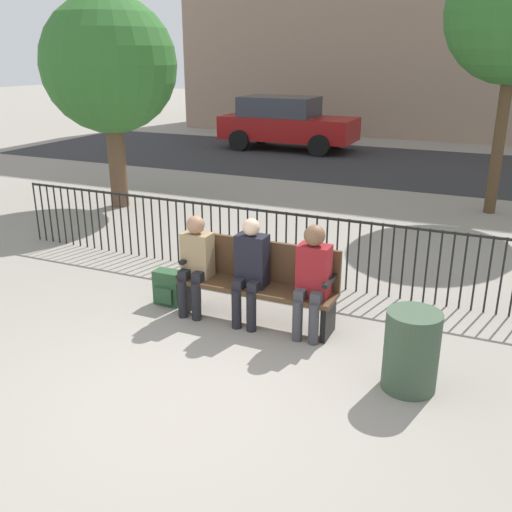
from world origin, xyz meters
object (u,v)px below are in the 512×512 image
parked_car_0 (286,122)px  trash_bin (411,351)px  seated_person_2 (312,275)px  backpack (168,288)px  seated_person_1 (250,267)px  tree_1 (109,66)px  seated_person_0 (196,260)px  park_bench (259,279)px

parked_car_0 → trash_bin: (6.02, -12.33, -0.47)m
seated_person_2 → backpack: bearing=177.9°
trash_bin → seated_person_1: bearing=161.8°
backpack → tree_1: size_ratio=0.11×
seated_person_0 → seated_person_1: (0.69, 0.00, 0.02)m
tree_1 → trash_bin: size_ratio=5.23×
park_bench → seated_person_0: size_ratio=1.55×
seated_person_2 → trash_bin: (1.16, -0.62, -0.32)m
park_bench → seated_person_2: seated_person_2 is taller
seated_person_2 → trash_bin: size_ratio=1.64×
seated_person_0 → backpack: 0.64m
park_bench → seated_person_0: seated_person_0 is taller
park_bench → seated_person_0: (-0.74, -0.13, 0.17)m
seated_person_1 → seated_person_2: bearing=0.1°
seated_person_0 → trash_bin: bearing=-13.4°
seated_person_0 → seated_person_2: seated_person_2 is taller
park_bench → tree_1: bearing=142.1°
seated_person_0 → trash_bin: seated_person_0 is taller
parked_car_0 → trash_bin: size_ratio=5.56×
seated_person_2 → tree_1: size_ratio=0.31×
park_bench → backpack: (-1.18, -0.06, -0.29)m
seated_person_1 → tree_1: 6.24m
tree_1 → seated_person_2: bearing=-35.2°
parked_car_0 → tree_1: bearing=-93.2°
tree_1 → trash_bin: (6.46, -4.35, -2.29)m
tree_1 → trash_bin: tree_1 is taller
seated_person_0 → tree_1: bearing=136.2°
tree_1 → parked_car_0: 8.20m
seated_person_1 → parked_car_0: bearing=109.5°
seated_person_1 → parked_car_0: 12.43m
park_bench → seated_person_2: size_ratio=1.47×
parked_car_0 → seated_person_0: bearing=-73.6°
parked_car_0 → trash_bin: bearing=-64.0°
parked_car_0 → backpack: bearing=-75.5°
seated_person_0 → trash_bin: 2.65m
seated_person_0 → backpack: seated_person_0 is taller
tree_1 → parked_car_0: (0.45, 7.98, -1.83)m
tree_1 → parked_car_0: size_ratio=0.94×
seated_person_0 → trash_bin: size_ratio=1.56×
park_bench → parked_car_0: (-4.19, 11.59, 0.35)m
seated_person_2 → backpack: 1.91m
seated_person_1 → seated_person_2: (0.72, 0.00, 0.02)m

